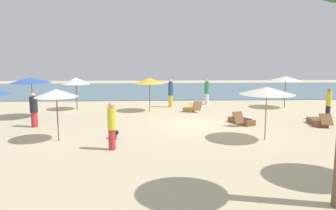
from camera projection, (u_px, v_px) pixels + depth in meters
The scene contains 17 objects.
ground_plane at pixel (196, 125), 16.78m from camera, with size 60.00×60.00×0.00m, color beige.
ocean_water at pixel (175, 90), 33.57m from camera, with size 48.00×16.00×0.06m, color slate.
umbrella_0 at pixel (31, 80), 18.32m from camera, with size 2.27×2.27×2.33m.
umbrella_1 at pixel (286, 79), 21.93m from camera, with size 2.18×2.18×2.16m.
umbrella_3 at pixel (150, 81), 20.56m from camera, with size 1.93×1.93×2.16m.
umbrella_4 at pixel (267, 91), 13.42m from camera, with size 2.29×2.29×2.27m.
umbrella_5 at pixel (76, 81), 21.17m from camera, with size 1.84×1.84×2.13m.
umbrella_6 at pixel (56, 93), 13.32m from camera, with size 1.77×1.77×2.19m.
lounger_0 at pixel (318, 122), 16.67m from camera, with size 0.80×1.76×0.68m.
lounger_1 at pixel (192, 108), 20.95m from camera, with size 1.27×1.78×0.69m.
lounger_2 at pixel (241, 121), 16.92m from camera, with size 1.27×1.71×0.75m.
person_1 at pixel (34, 110), 16.11m from camera, with size 0.46×0.46×1.73m.
person_2 at pixel (112, 126), 12.17m from camera, with size 0.44×0.44×1.83m.
person_3 at pixel (328, 103), 17.98m from camera, with size 0.36×0.36×1.79m.
person_4 at pixel (207, 92), 23.55m from camera, with size 0.50×0.50×1.85m.
person_5 at pixel (171, 93), 22.29m from camera, with size 0.35×0.35×1.96m.
dog at pixel (113, 135), 13.91m from camera, with size 0.53×0.67×0.32m.
Camera 1 is at (-2.12, -16.36, 3.55)m, focal length 34.50 mm.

